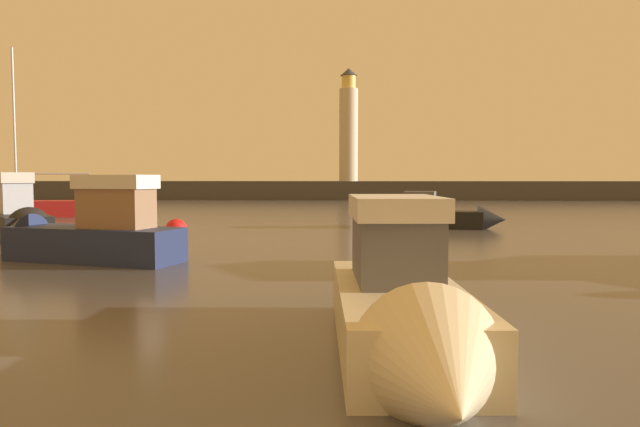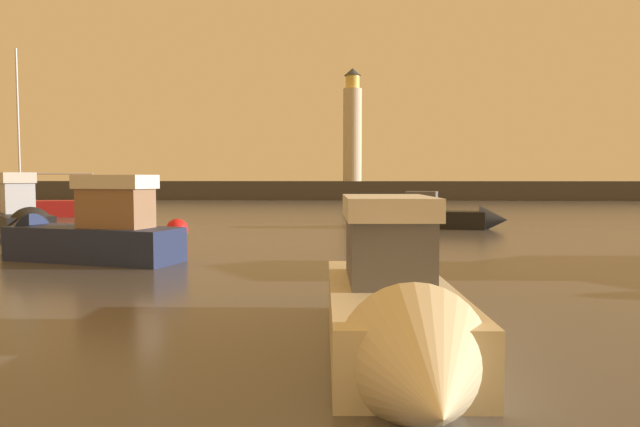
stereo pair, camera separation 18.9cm
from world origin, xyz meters
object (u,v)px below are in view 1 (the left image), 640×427
Objects in this scene: motorboat_5 at (407,311)px; sailboat_moored at (31,208)px; lighthouse at (349,128)px; mooring_buoy at (176,230)px; motorboat_2 at (21,219)px; motorboat_0 at (445,216)px; motorboat_1 at (78,234)px.

motorboat_5 is 32.51m from sailboat_moored.
lighthouse is 41.48m from mooring_buoy.
sailboat_moored is at bearing 134.88° from mooring_buoy.
lighthouse is at bearing 55.59° from sailboat_moored.
sailboat_moored is at bearing 117.74° from motorboat_2.
motorboat_1 is at bearing -138.10° from motorboat_0.
lighthouse is 1.89× the size of motorboat_1.
motorboat_2 is (-4.84, 5.59, -0.01)m from motorboat_1.
motorboat_1 is 5.24m from mooring_buoy.
motorboat_2 is at bearing -107.83° from lighthouse.
motorboat_2 is 0.59× the size of sailboat_moored.
mooring_buoy is (6.13, -0.52, -0.33)m from motorboat_2.
motorboat_2 is at bearing 132.68° from motorboat_5.
motorboat_2 is at bearing -62.26° from sailboat_moored.
lighthouse is at bearing 96.92° from motorboat_0.
motorboat_2 is (-12.80, -39.79, -6.80)m from lighthouse.
sailboat_moored is 17.59m from mooring_buoy.
motorboat_0 reaches higher than mooring_buoy.
sailboat_moored is at bearing -124.41° from lighthouse.
lighthouse is 14.50× the size of mooring_buoy.
mooring_buoy is (-6.94, 13.66, -0.25)m from motorboat_5.
motorboat_1 is 7.39m from motorboat_2.
sailboat_moored is (-11.12, 17.53, -0.22)m from motorboat_1.
motorboat_0 is at bearing 28.23° from mooring_buoy.
motorboat_5 is (0.28, -53.97, -6.89)m from lighthouse.
motorboat_0 is 0.90× the size of motorboat_1.
lighthouse is at bearing 80.61° from mooring_buoy.
lighthouse is 54.41m from motorboat_5.
lighthouse is at bearing 72.17° from motorboat_2.
mooring_buoy is at bearing 116.95° from motorboat_5.
lighthouse reaches higher than motorboat_2.
motorboat_5 is at bearing -53.46° from sailboat_moored.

